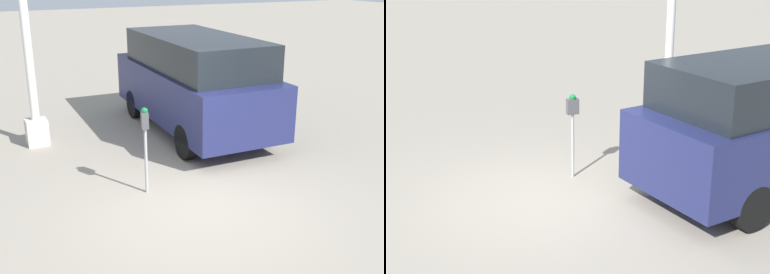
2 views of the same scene
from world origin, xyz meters
The scene contains 3 objects.
ground_plane centered at (0.00, 0.00, 0.00)m, with size 80.00×80.00×0.00m, color gray.
parking_meter_near centered at (0.79, 0.58, 1.09)m, with size 0.22×0.15×1.47m.
lamp_post centered at (4.00, 1.83, 1.75)m, with size 0.44×0.44×5.15m.
Camera 2 is at (-4.27, -7.37, 3.96)m, focal length 55.00 mm.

